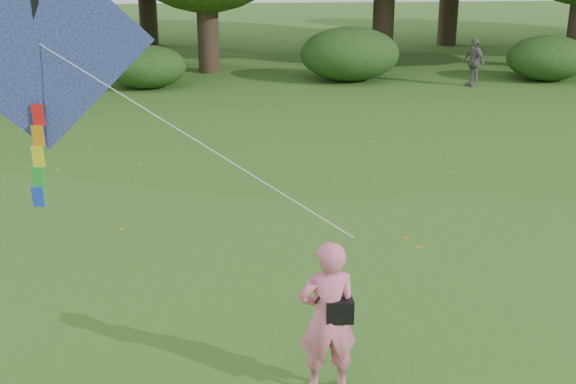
{
  "coord_description": "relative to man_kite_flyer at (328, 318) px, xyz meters",
  "views": [
    {
      "loc": [
        -1.12,
        -7.38,
        4.84
      ],
      "look_at": [
        -0.4,
        2.0,
        1.5
      ],
      "focal_mm": 45.0,
      "sensor_mm": 36.0,
      "label": 1
    }
  ],
  "objects": [
    {
      "name": "ground",
      "position": [
        0.16,
        0.47,
        -0.91
      ],
      "size": [
        100.0,
        100.0,
        0.0
      ],
      "primitive_type": "plane",
      "color": "#265114",
      "rests_on": "ground"
    },
    {
      "name": "man_kite_flyer",
      "position": [
        0.0,
        0.0,
        0.0
      ],
      "size": [
        0.7,
        0.49,
        1.81
      ],
      "primitive_type": "imported",
      "rotation": [
        0.0,
        0.0,
        3.24
      ],
      "color": "pink",
      "rests_on": "ground"
    },
    {
      "name": "bystander_right",
      "position": [
        7.2,
        17.06,
        -0.09
      ],
      "size": [
        0.76,
        1.03,
        1.63
      ],
      "primitive_type": "imported",
      "rotation": [
        0.0,
        0.0,
        -1.15
      ],
      "color": "slate",
      "rests_on": "ground"
    },
    {
      "name": "crossbody_bag",
      "position": [
        0.12,
        -0.03,
        0.12
      ],
      "size": [
        0.43,
        0.2,
        0.71
      ],
      "color": "black",
      "rests_on": "ground"
    },
    {
      "name": "flying_kite",
      "position": [
        -3.19,
        1.69,
        2.73
      ],
      "size": [
        4.75,
        2.04,
        3.34
      ],
      "color": "#23519B",
      "rests_on": "ground"
    },
    {
      "name": "shrub_band",
      "position": [
        -0.56,
        18.08,
        -0.05
      ],
      "size": [
        39.15,
        3.22,
        1.88
      ],
      "color": "#264919",
      "rests_on": "ground"
    },
    {
      "name": "fallen_leaves",
      "position": [
        -0.59,
        5.71,
        -0.9
      ],
      "size": [
        8.73,
        11.5,
        0.01
      ],
      "color": "olive",
      "rests_on": "ground"
    }
  ]
}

